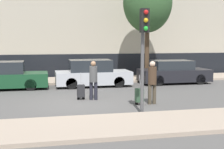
{
  "coord_description": "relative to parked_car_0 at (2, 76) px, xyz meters",
  "views": [
    {
      "loc": [
        -1.52,
        -12.5,
        2.57
      ],
      "look_at": [
        1.67,
        1.8,
        0.95
      ],
      "focal_mm": 50.0,
      "sensor_mm": 36.0,
      "label": 1
    }
  ],
  "objects": [
    {
      "name": "ground_plane",
      "position": [
        3.64,
        -4.58,
        -0.68
      ],
      "size": [
        80.0,
        80.0,
        0.0
      ],
      "primitive_type": "plane",
      "color": "#565451"
    },
    {
      "name": "building_facade",
      "position": [
        3.64,
        6.13,
        3.81
      ],
      "size": [
        28.0,
        3.07,
        9.0
      ],
      "color": "#B7AD99",
      "rests_on": "ground_plane"
    },
    {
      "name": "bare_tree_near_crossing",
      "position": [
        8.55,
        1.65,
        4.2
      ],
      "size": [
        3.04,
        3.04,
        6.64
      ],
      "color": "#4C3826",
      "rests_on": "sidewalk_far"
    },
    {
      "name": "trolley_left",
      "position": [
        3.7,
        -3.78,
        -0.29
      ],
      "size": [
        0.34,
        0.29,
        1.19
      ],
      "color": "#262628",
      "rests_on": "ground_plane"
    },
    {
      "name": "parked_car_1",
      "position": [
        4.81,
        0.04,
        0.01
      ],
      "size": [
        4.16,
        1.8,
        1.48
      ],
      "color": "#B7BABF",
      "rests_on": "ground_plane"
    },
    {
      "name": "parked_car_0",
      "position": [
        0.0,
        0.0,
        0.0
      ],
      "size": [
        4.62,
        1.79,
        1.46
      ],
      "color": "#194728",
      "rests_on": "ground_plane"
    },
    {
      "name": "trolley_right",
      "position": [
        5.84,
        -5.39,
        -0.29
      ],
      "size": [
        0.34,
        0.29,
        1.2
      ],
      "color": "#335138",
      "rests_on": "ground_plane"
    },
    {
      "name": "sidewalk_far",
      "position": [
        3.64,
        2.42,
        -0.62
      ],
      "size": [
        28.0,
        3.0,
        0.12
      ],
      "color": "tan",
      "rests_on": "ground_plane"
    },
    {
      "name": "pedestrian_left",
      "position": [
        4.23,
        -3.94,
        0.27
      ],
      "size": [
        0.34,
        0.34,
        1.68
      ],
      "rotation": [
        0.0,
        0.0,
        -0.3
      ],
      "color": "#23232D",
      "rests_on": "ground_plane"
    },
    {
      "name": "traffic_light",
      "position": [
        5.48,
        -6.94,
        1.91
      ],
      "size": [
        0.28,
        0.47,
        3.62
      ],
      "color": "#515154",
      "rests_on": "ground_plane"
    },
    {
      "name": "pedestrian_right",
      "position": [
        6.39,
        -5.35,
        0.32
      ],
      "size": [
        0.35,
        0.34,
        1.74
      ],
      "rotation": [
        0.0,
        0.0,
        0.08
      ],
      "color": "#4C4233",
      "rests_on": "ground_plane"
    },
    {
      "name": "parked_car_2",
      "position": [
        9.72,
        0.15,
        -0.03
      ],
      "size": [
        4.14,
        1.8,
        1.37
      ],
      "color": "black",
      "rests_on": "ground_plane"
    },
    {
      "name": "sidewalk_near",
      "position": [
        3.64,
        -8.33,
        -0.62
      ],
      "size": [
        28.0,
        2.5,
        0.12
      ],
      "color": "tan",
      "rests_on": "ground_plane"
    }
  ]
}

